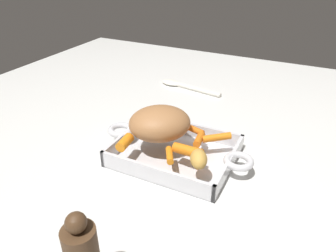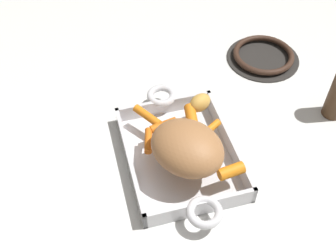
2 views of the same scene
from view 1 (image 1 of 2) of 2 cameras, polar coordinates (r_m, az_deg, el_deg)
ground_plane at (r=0.79m, az=1.27°, el=-5.68°), size 1.78×1.78×0.00m
roasting_dish at (r=0.78m, az=1.28°, el=-4.75°), size 0.38×0.22×0.05m
pork_roast at (r=0.77m, az=-1.34°, el=0.63°), size 0.19×0.19×0.08m
baby_carrot_southwest at (r=0.76m, az=5.61°, el=-2.38°), size 0.03×0.06×0.02m
baby_carrot_northeast at (r=0.75m, az=-7.73°, el=-2.92°), size 0.03×0.05×0.02m
baby_carrot_short at (r=0.71m, az=3.59°, el=-4.44°), size 0.08×0.03×0.03m
baby_carrot_northwest at (r=0.78m, az=8.72°, el=-2.04°), size 0.07×0.05×0.02m
baby_carrot_southeast at (r=0.71m, az=0.28°, el=-5.25°), size 0.04×0.06×0.02m
baby_carrot_center_right at (r=0.81m, az=4.54°, el=-0.57°), size 0.06×0.03×0.02m
potato_near_roast at (r=0.68m, az=5.52°, el=-5.92°), size 0.06×0.06×0.04m
serving_spoon at (r=1.19m, az=2.63°, el=7.28°), size 0.25×0.07×0.02m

